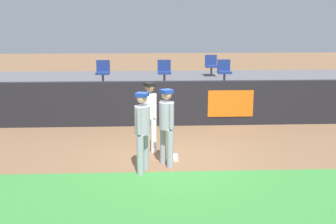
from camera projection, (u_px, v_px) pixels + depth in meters
ground_plane at (168, 158)px, 10.80m from camera, size 60.00×60.00×0.00m
grass_foreground_strip at (173, 197)px, 8.49m from camera, size 18.00×2.80×0.01m
first_base at (170, 158)px, 10.71m from camera, size 0.40×0.40×0.08m
player_fielder_home at (150, 112)px, 11.17m from camera, size 0.48×0.59×1.85m
player_runner_visitor at (167, 122)px, 10.05m from camera, size 0.48×0.48×1.87m
player_coach_visitor at (142, 127)px, 9.62m from camera, size 0.46×0.50×1.88m
field_wall at (163, 103)px, 13.86m from camera, size 18.00×0.26×1.47m
bleacher_platform at (161, 94)px, 16.39m from camera, size 18.00×4.80×1.16m
seat_front_right at (224, 70)px, 15.16m from camera, size 0.47×0.44×0.84m
seat_front_left at (103, 71)px, 14.96m from camera, size 0.48×0.44×0.84m
seat_back_right at (211, 64)px, 16.90m from camera, size 0.47×0.44×0.84m
seat_front_center at (164, 70)px, 15.06m from camera, size 0.47×0.44×0.84m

